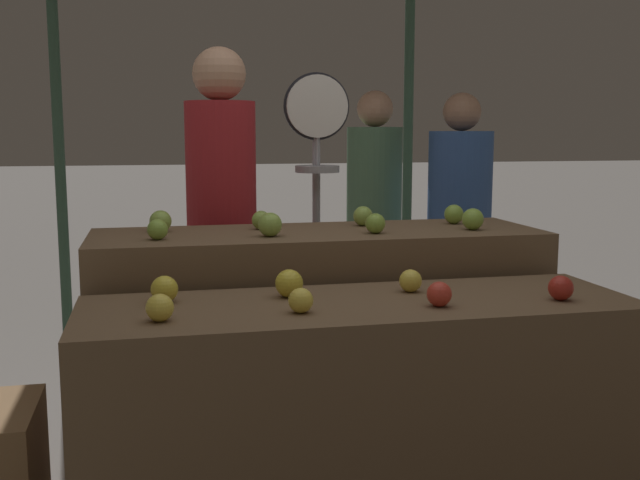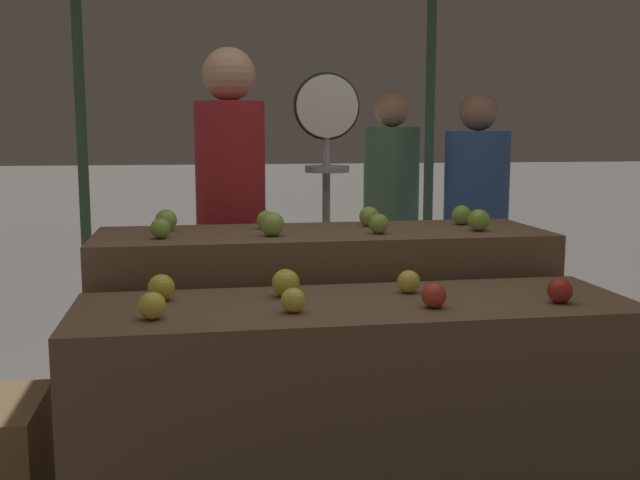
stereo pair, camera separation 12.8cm
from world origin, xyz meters
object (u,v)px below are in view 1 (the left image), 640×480
object	(u,v)px
produce_scale	(317,171)
person_vendor_at_scale	(222,214)
person_customer_left	(374,206)
person_customer_right	(459,216)

from	to	relation	value
produce_scale	person_vendor_at_scale	xyz separation A→B (m)	(-0.44, -0.05, -0.18)
person_customer_left	person_customer_right	xyz separation A→B (m)	(0.38, -0.39, -0.02)
person_customer_left	person_vendor_at_scale	bearing A→B (deg)	19.35
person_customer_right	produce_scale	bearing A→B (deg)	54.38
produce_scale	person_customer_left	bearing A→B (deg)	59.82
produce_scale	person_customer_right	distance (m)	1.15
person_vendor_at_scale	person_customer_left	world-z (taller)	person_vendor_at_scale
produce_scale	person_customer_right	world-z (taller)	produce_scale
person_vendor_at_scale	person_customer_right	distance (m)	1.53
produce_scale	person_customer_left	distance (m)	1.16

